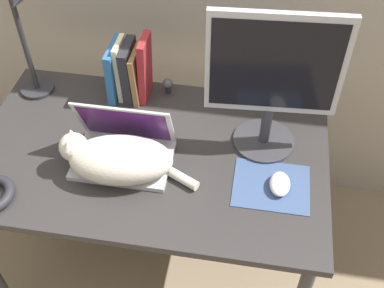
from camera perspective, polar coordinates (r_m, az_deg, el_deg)
desk at (r=1.74m, az=-4.85°, el=-2.67°), size 1.23×0.75×0.75m
laptop at (r=1.63m, az=-8.09°, el=-0.56°), size 0.33×0.22×0.22m
cat at (r=1.56m, az=-8.84°, el=-1.75°), size 0.46×0.22×0.15m
external_monitor at (r=1.53m, az=9.59°, el=7.62°), size 0.43×0.22×0.51m
mousepad at (r=1.59m, az=9.38°, el=-4.89°), size 0.25×0.21×0.00m
computer_mouse at (r=1.57m, az=10.37°, el=-4.68°), size 0.07×0.10×0.04m
book_row at (r=1.84m, az=-7.44°, el=8.63°), size 0.15×0.17×0.26m
desk_lamp at (r=1.78m, az=-19.55°, el=13.91°), size 0.17×0.17×0.50m
webcam at (r=1.88m, az=-2.80°, el=7.09°), size 0.04×0.04×0.07m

